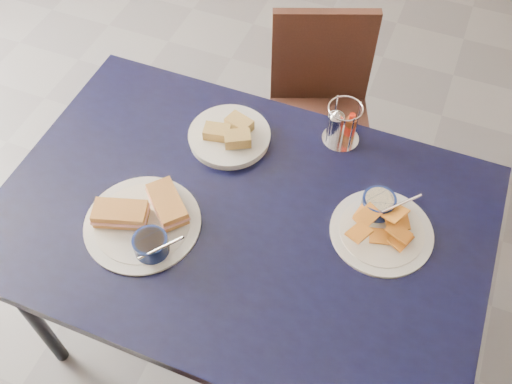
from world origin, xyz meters
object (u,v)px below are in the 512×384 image
at_px(plantain_plate, 381,221).
at_px(condiment_caddy, 341,126).
at_px(chair_far, 327,102).
at_px(dining_table, 241,227).
at_px(sandwich_plate, 145,221).
at_px(bread_basket, 230,136).

bearing_deg(plantain_plate, condiment_caddy, 126.77).
relative_size(chair_far, plantain_plate, 2.96).
height_order(dining_table, plantain_plate, plantain_plate).
bearing_deg(sandwich_plate, plantain_plate, 21.90).
relative_size(chair_far, condiment_caddy, 5.93).
height_order(sandwich_plate, bread_basket, sandwich_plate).
height_order(chair_far, plantain_plate, plantain_plate).
bearing_deg(chair_far, bread_basket, -106.24).
relative_size(chair_far, bread_basket, 3.37).
bearing_deg(condiment_caddy, sandwich_plate, -128.41).
bearing_deg(bread_basket, chair_far, 73.76).
distance_m(bread_basket, condiment_caddy, 0.33).
xyz_separation_m(sandwich_plate, condiment_caddy, (0.39, 0.49, 0.03)).
distance_m(dining_table, plantain_plate, 0.38).
height_order(chair_far, bread_basket, bread_basket).
relative_size(chair_far, sandwich_plate, 2.52).
bearing_deg(condiment_caddy, plantain_plate, -53.23).
distance_m(dining_table, condiment_caddy, 0.42).
height_order(dining_table, bread_basket, bread_basket).
distance_m(chair_far, condiment_caddy, 0.56).
height_order(dining_table, condiment_caddy, condiment_caddy).
xyz_separation_m(dining_table, condiment_caddy, (0.17, 0.36, 0.12)).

